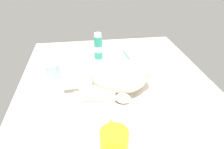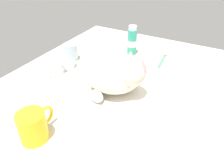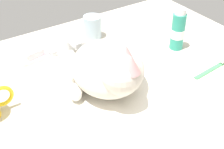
{
  "view_description": "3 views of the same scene",
  "coord_description": "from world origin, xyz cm",
  "px_view_note": "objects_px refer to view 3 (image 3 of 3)",
  "views": [
    {
      "loc": [
        -69.58,
        12.64,
        49.06
      ],
      "look_at": [
        2.46,
        2.25,
        5.72
      ],
      "focal_mm": 33.6,
      "sensor_mm": 36.0,
      "label": 1
    },
    {
      "loc": [
        -59.98,
        -33.52,
        47.67
      ],
      "look_at": [
        1.77,
        0.55,
        4.69
      ],
      "focal_mm": 36.41,
      "sensor_mm": 36.0,
      "label": 2
    },
    {
      "loc": [
        -37.22,
        -58.45,
        53.92
      ],
      "look_at": [
        0.33,
        -1.55,
        5.09
      ],
      "focal_mm": 51.67,
      "sensor_mm": 36.0,
      "label": 3
    }
  ],
  "objects_px": {
    "faucet": "(69,44)",
    "cat": "(108,69)",
    "toothbrush": "(213,68)",
    "rinse_cup": "(92,27)",
    "toothpaste_bottle": "(178,30)",
    "soap_bar": "(32,53)"
  },
  "relations": [
    {
      "from": "faucet",
      "to": "cat",
      "type": "distance_m",
      "value": 0.24
    },
    {
      "from": "cat",
      "to": "toothbrush",
      "type": "distance_m",
      "value": 0.33
    },
    {
      "from": "toothbrush",
      "to": "rinse_cup",
      "type": "bearing_deg",
      "value": 118.08
    },
    {
      "from": "cat",
      "to": "toothpaste_bottle",
      "type": "relative_size",
      "value": 2.22
    },
    {
      "from": "cat",
      "to": "rinse_cup",
      "type": "relative_size",
      "value": 3.99
    },
    {
      "from": "rinse_cup",
      "to": "toothbrush",
      "type": "relative_size",
      "value": 0.56
    },
    {
      "from": "faucet",
      "to": "toothbrush",
      "type": "relative_size",
      "value": 0.96
    },
    {
      "from": "faucet",
      "to": "soap_bar",
      "type": "bearing_deg",
      "value": 168.54
    },
    {
      "from": "soap_bar",
      "to": "toothbrush",
      "type": "xyz_separation_m",
      "value": [
        0.42,
        -0.34,
        -0.02
      ]
    },
    {
      "from": "faucet",
      "to": "cat",
      "type": "relative_size",
      "value": 0.43
    },
    {
      "from": "cat",
      "to": "rinse_cup",
      "type": "distance_m",
      "value": 0.3
    },
    {
      "from": "rinse_cup",
      "to": "toothbrush",
      "type": "xyz_separation_m",
      "value": [
        0.19,
        -0.36,
        -0.03
      ]
    },
    {
      "from": "cat",
      "to": "rinse_cup",
      "type": "xyz_separation_m",
      "value": [
        0.12,
        0.28,
        -0.03
      ]
    },
    {
      "from": "faucet",
      "to": "rinse_cup",
      "type": "distance_m",
      "value": 0.12
    },
    {
      "from": "faucet",
      "to": "soap_bar",
      "type": "distance_m",
      "value": 0.12
    },
    {
      "from": "cat",
      "to": "rinse_cup",
      "type": "height_order",
      "value": "cat"
    },
    {
      "from": "rinse_cup",
      "to": "faucet",
      "type": "bearing_deg",
      "value": -158.67
    },
    {
      "from": "soap_bar",
      "to": "faucet",
      "type": "bearing_deg",
      "value": -11.46
    },
    {
      "from": "faucet",
      "to": "toothbrush",
      "type": "distance_m",
      "value": 0.44
    },
    {
      "from": "faucet",
      "to": "soap_bar",
      "type": "xyz_separation_m",
      "value": [
        -0.12,
        0.02,
        -0.0
      ]
    },
    {
      "from": "toothpaste_bottle",
      "to": "toothbrush",
      "type": "xyz_separation_m",
      "value": [
        0.01,
        -0.15,
        -0.06
      ]
    },
    {
      "from": "rinse_cup",
      "to": "toothpaste_bottle",
      "type": "xyz_separation_m",
      "value": [
        0.19,
        -0.21,
        0.03
      ]
    }
  ]
}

